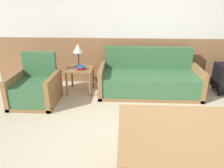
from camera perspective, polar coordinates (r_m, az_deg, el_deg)
ground_plane at (r=2.94m, az=16.60°, el=-18.41°), size 16.00×16.00×0.00m
wall_back at (r=4.89m, az=11.44°, el=15.32°), size 7.20×0.06×2.70m
couch at (r=4.53m, az=9.63°, el=0.77°), size 2.01×0.89×0.89m
armchair at (r=4.31m, az=-19.36°, el=-1.33°), size 0.80×0.83×0.89m
side_table at (r=4.53m, az=-8.34°, el=3.12°), size 0.53×0.53×0.52m
table_lamp at (r=4.50m, az=-8.84°, el=8.92°), size 0.22×0.22×0.48m
book_stack at (r=4.39m, az=-8.21°, el=4.23°), size 0.19×0.18×0.07m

